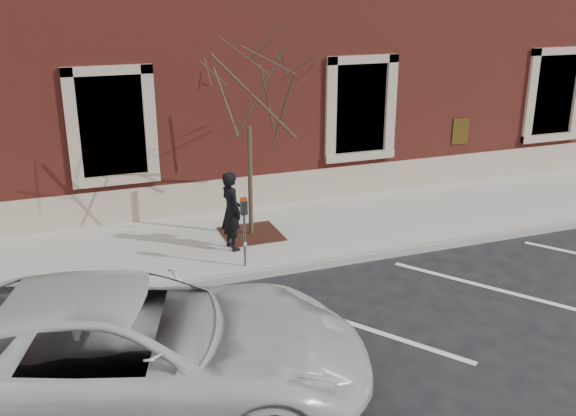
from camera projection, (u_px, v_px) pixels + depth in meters
name	position (u px, v px, depth m)	size (l,w,h in m)	color
ground	(299.00, 270.00, 12.59)	(120.00, 120.00, 0.00)	#28282B
sidewalk_near	(270.00, 236.00, 14.11)	(40.00, 3.50, 0.15)	#BBBAAF
curb_near	(300.00, 268.00, 12.52)	(40.00, 0.12, 0.15)	#9E9E99
parking_stripes	(347.00, 322.00, 10.64)	(28.00, 4.40, 0.01)	silver
building_civic	(200.00, 34.00, 18.12)	(40.00, 8.62, 8.00)	maroon
man	(231.00, 211.00, 12.99)	(0.60, 0.39, 1.64)	black
parking_meter	(244.00, 219.00, 12.10)	(0.13, 0.10, 1.40)	#595B60
tree_grate	(251.00, 234.00, 13.98)	(1.22, 1.22, 0.03)	#371911
sapling	(248.00, 94.00, 12.98)	(2.62, 2.62, 4.37)	#3E3525
white_truck	(128.00, 351.00, 8.20)	(2.89, 6.27, 1.74)	#BABDBF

